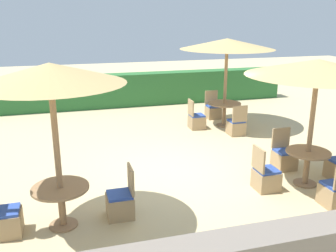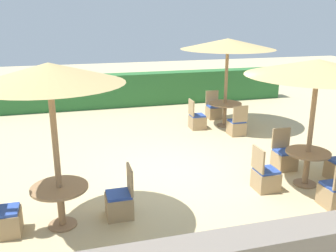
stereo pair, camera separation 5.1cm
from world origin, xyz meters
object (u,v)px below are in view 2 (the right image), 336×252
at_px(patio_chair_back_right_west, 197,120).
at_px(patio_chair_front_right_west, 265,178).
at_px(patio_chair_front_left_east, 120,203).
at_px(patio_chair_front_left_west, 5,220).
at_px(round_table_back_right, 225,108).
at_px(patio_chair_front_right_south, 335,194).
at_px(patio_chair_back_right_south, 237,126).
at_px(patio_chair_front_right_north, 284,158).
at_px(patio_chair_back_right_north, 214,111).
at_px(parasol_back_right, 228,44).
at_px(parasol_front_right, 318,68).
at_px(round_table_front_right, 307,160).
at_px(parasol_front_left, 49,74).
at_px(round_table_front_left, 60,196).

bearing_deg(patio_chair_back_right_west, patio_chair_front_right_west, -1.39).
height_order(patio_chair_front_left_east, patio_chair_front_left_west, same).
height_order(round_table_back_right, patio_chair_front_right_south, patio_chair_front_right_south).
distance_m(round_table_back_right, patio_chair_front_right_south, 5.44).
bearing_deg(patio_chair_front_right_south, patio_chair_back_right_south, 88.33).
xyz_separation_m(patio_chair_back_right_south, patio_chair_front_right_north, (-0.05, -2.61, 0.00)).
xyz_separation_m(patio_chair_back_right_north, patio_chair_front_right_west, (-1.08, -5.41, 0.00)).
xyz_separation_m(parasol_back_right, patio_chair_back_right_west, (-0.96, -0.04, -2.33)).
bearing_deg(parasol_front_right, round_table_front_right, 0.00).
height_order(parasol_back_right, patio_chair_front_left_east, parasol_back_right).
relative_size(patio_chair_front_left_west, round_table_front_right, 1.03).
relative_size(patio_chair_front_left_east, patio_chair_front_right_south, 1.00).
height_order(patio_chair_front_right_north, patio_chair_front_right_west, same).
xyz_separation_m(round_table_back_right, round_table_front_right, (-0.11, -4.46, -0.04)).
height_order(parasol_front_left, patio_chair_front_left_west, parasol_front_left).
bearing_deg(patio_chair_front_right_west, patio_chair_front_left_east, -85.25).
xyz_separation_m(patio_chair_front_left_east, patio_chair_front_right_north, (4.00, 1.12, 0.00)).
relative_size(parasol_front_left, patio_chair_front_right_south, 2.98).
bearing_deg(parasol_front_left, round_table_front_left, 26.57).
distance_m(patio_chair_back_right_west, patio_chair_back_right_south, 1.31).
height_order(patio_chair_back_right_west, round_table_front_right, patio_chair_back_right_west).
xyz_separation_m(patio_chair_front_left_east, round_table_front_right, (3.97, 0.24, 0.29)).
distance_m(round_table_back_right, patio_chair_back_right_west, 1.01).
distance_m(round_table_back_right, round_table_front_left, 6.96).
bearing_deg(round_table_front_left, parasol_front_right, 3.30).
relative_size(parasol_front_left, parasol_front_right, 0.98).
xyz_separation_m(parasol_front_left, patio_chair_front_left_east, (1.00, 0.05, -2.33)).
distance_m(patio_chair_front_left_east, round_table_front_right, 3.99).
relative_size(parasol_back_right, patio_chair_front_left_west, 3.12).
relative_size(round_table_back_right, parasol_front_right, 0.37).
height_order(parasol_back_right, round_table_front_left, parasol_back_right).
bearing_deg(patio_chair_front_right_south, parasol_back_right, 88.27).
bearing_deg(patio_chair_back_right_west, patio_chair_back_right_north, 135.76).
bearing_deg(patio_chair_front_left_west, round_table_front_left, 91.63).
distance_m(patio_chair_back_right_north, round_table_front_right, 5.43).
bearing_deg(round_table_back_right, patio_chair_back_right_west, -177.42).
bearing_deg(round_table_back_right, parasol_front_right, -91.44).
distance_m(parasol_back_right, parasol_front_right, 4.47).
bearing_deg(patio_chair_back_right_west, round_table_back_right, 92.58).
xyz_separation_m(patio_chair_front_left_west, patio_chair_front_right_west, (4.91, 0.32, 0.00)).
bearing_deg(round_table_front_left, patio_chair_front_right_north, 13.13).
relative_size(parasol_front_right, patio_chair_front_right_west, 3.04).
xyz_separation_m(patio_chair_back_right_north, round_table_front_left, (-5.10, -5.71, 0.29)).
relative_size(round_table_back_right, patio_chair_front_right_north, 1.12).
relative_size(patio_chair_front_right_south, patio_chair_front_right_west, 1.00).
distance_m(round_table_back_right, round_table_front_right, 4.46).
xyz_separation_m(parasol_front_right, patio_chair_front_right_south, (-0.05, -0.97, -2.20)).
distance_m(patio_chair_back_right_west, patio_chair_front_left_west, 6.90).
xyz_separation_m(parasol_front_left, patio_chair_front_right_west, (4.02, 0.30, -2.33)).
xyz_separation_m(round_table_front_left, patio_chair_front_right_west, (4.02, 0.30, -0.29)).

